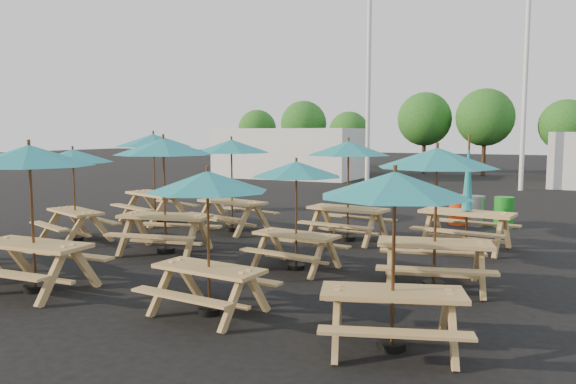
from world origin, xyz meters
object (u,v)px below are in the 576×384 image
at_px(picnic_unit_8, 348,155).
at_px(picnic_unit_4, 164,154).
at_px(picnic_unit_7, 296,176).
at_px(waste_bin_3, 475,211).
at_px(picnic_unit_2, 154,146).
at_px(picnic_unit_10, 437,167).
at_px(waste_bin_4, 504,212).
at_px(picnic_unit_5, 232,152).
at_px(picnic_unit_6, 208,191).
at_px(picnic_unit_1, 73,162).
at_px(picnic_unit_11, 467,203).
at_px(waste_bin_1, 233,197).
at_px(waste_bin_0, 228,199).
at_px(waste_bin_2, 459,210).
at_px(picnic_unit_3, 30,165).
at_px(picnic_unit_9, 395,196).

bearing_deg(picnic_unit_8, picnic_unit_4, -128.59).
distance_m(picnic_unit_7, waste_bin_3, 7.16).
xyz_separation_m(picnic_unit_2, picnic_unit_10, (8.59, -3.41, -0.18)).
bearing_deg(waste_bin_4, picnic_unit_8, -131.38).
bearing_deg(waste_bin_4, picnic_unit_7, -114.71).
height_order(picnic_unit_10, waste_bin_4, picnic_unit_10).
bearing_deg(picnic_unit_2, picnic_unit_5, 14.34).
bearing_deg(picnic_unit_5, picnic_unit_6, -48.10).
distance_m(picnic_unit_1, picnic_unit_11, 9.08).
relative_size(picnic_unit_11, waste_bin_4, 3.01).
bearing_deg(picnic_unit_5, waste_bin_1, 134.14).
height_order(picnic_unit_2, waste_bin_0, picnic_unit_2).
height_order(picnic_unit_7, waste_bin_2, picnic_unit_7).
xyz_separation_m(picnic_unit_5, picnic_unit_11, (5.85, 0.31, -1.03)).
relative_size(waste_bin_1, waste_bin_4, 1.00).
height_order(picnic_unit_2, picnic_unit_3, picnic_unit_2).
bearing_deg(waste_bin_3, picnic_unit_6, -103.74).
bearing_deg(picnic_unit_11, picnic_unit_7, -120.26).
relative_size(picnic_unit_6, picnic_unit_9, 0.90).
bearing_deg(picnic_unit_5, waste_bin_3, 45.98).
distance_m(picnic_unit_11, waste_bin_2, 3.50).
height_order(picnic_unit_8, waste_bin_1, picnic_unit_8).
bearing_deg(picnic_unit_5, picnic_unit_1, -120.61).
bearing_deg(picnic_unit_4, picnic_unit_5, 81.31).
distance_m(picnic_unit_1, waste_bin_3, 10.54).
bearing_deg(picnic_unit_10, waste_bin_4, 72.01).
bearing_deg(picnic_unit_6, picnic_unit_3, -170.05).
xyz_separation_m(picnic_unit_1, picnic_unit_3, (2.72, -3.42, 0.17)).
bearing_deg(picnic_unit_6, waste_bin_1, 124.78).
bearing_deg(picnic_unit_8, waste_bin_3, 62.18).
distance_m(picnic_unit_1, picnic_unit_4, 2.78).
xyz_separation_m(picnic_unit_8, waste_bin_2, (1.99, 3.59, -1.63)).
distance_m(picnic_unit_9, waste_bin_4, 9.86).
bearing_deg(picnic_unit_4, waste_bin_4, 35.67).
bearing_deg(picnic_unit_4, waste_bin_1, 98.15).
relative_size(picnic_unit_6, waste_bin_0, 2.46).
relative_size(waste_bin_2, waste_bin_3, 1.00).
height_order(picnic_unit_6, picnic_unit_8, picnic_unit_8).
relative_size(picnic_unit_4, picnic_unit_6, 1.20).
relative_size(picnic_unit_7, picnic_unit_9, 0.90).
bearing_deg(picnic_unit_3, waste_bin_2, 60.02).
distance_m(picnic_unit_7, picnic_unit_9, 4.08).
bearing_deg(picnic_unit_2, picnic_unit_4, -28.26).
bearing_deg(picnic_unit_9, waste_bin_0, 112.78).
height_order(picnic_unit_1, waste_bin_0, picnic_unit_1).
height_order(picnic_unit_9, waste_bin_4, picnic_unit_9).
relative_size(picnic_unit_11, waste_bin_3, 3.01).
bearing_deg(waste_bin_3, picnic_unit_7, -109.48).
height_order(picnic_unit_1, picnic_unit_10, picnic_unit_10).
bearing_deg(waste_bin_1, picnic_unit_8, -32.91).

